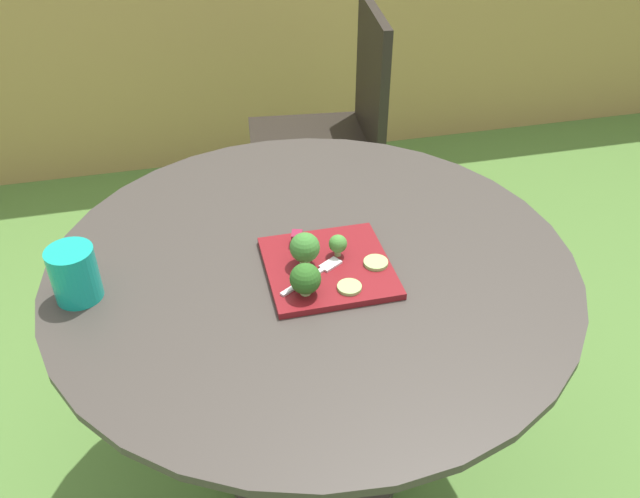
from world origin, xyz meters
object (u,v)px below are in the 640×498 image
Objects in this scene: drinking_glass at (75,276)px; fork at (317,273)px; patio_chair at (339,120)px; salad_plate at (328,267)px.

fork is at bearing -7.15° from drinking_glass.
drinking_glass is (-0.78, -1.01, 0.23)m from patio_chair.
patio_chair is at bearing 72.89° from fork.
fork is at bearing -107.11° from patio_chair.
drinking_glass is at bearing 176.24° from salad_plate.
salad_plate is 0.04m from fork.
salad_plate is 2.27× the size of drinking_glass.
fork reaches higher than salad_plate.
salad_plate is at bearing -3.76° from drinking_glass.
patio_chair is 6.44× the size of fork.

